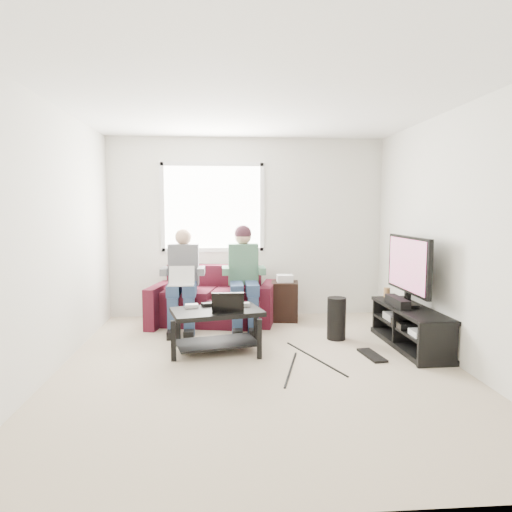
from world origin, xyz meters
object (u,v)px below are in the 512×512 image
at_px(tv, 408,266).
at_px(end_table, 285,300).
at_px(sofa, 214,302).
at_px(subwoofer, 336,318).
at_px(coffee_table, 217,321).
at_px(tv_stand, 410,329).

bearing_deg(tv, end_table, 134.76).
xyz_separation_m(sofa, end_table, (1.00, 0.07, -0.00)).
bearing_deg(subwoofer, sofa, 148.30).
relative_size(tv, end_table, 1.69).
relative_size(sofa, coffee_table, 1.70).
xyz_separation_m(tv, end_table, (-1.26, 1.27, -0.63)).
relative_size(sofa, subwoofer, 3.54).
height_order(subwoofer, end_table, end_table).
relative_size(sofa, end_table, 2.79).
distance_m(sofa, subwoofer, 1.76).
height_order(tv_stand, end_table, end_table).
relative_size(tv_stand, tv, 1.27).
height_order(coffee_table, tv_stand, coffee_table).
bearing_deg(coffee_table, tv, 2.98).
relative_size(tv_stand, end_table, 2.14).
bearing_deg(sofa, tv_stand, -29.98).
bearing_deg(tv, coffee_table, -177.02).
bearing_deg(sofa, coffee_table, -87.76).
relative_size(coffee_table, end_table, 1.64).
bearing_deg(end_table, tv_stand, -47.36).
relative_size(subwoofer, end_table, 0.79).
xyz_separation_m(tv_stand, subwoofer, (-0.76, 0.38, 0.05)).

